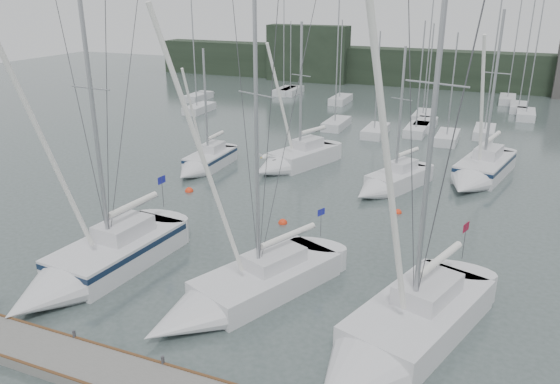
% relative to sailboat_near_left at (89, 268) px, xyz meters
% --- Properties ---
extents(ground, '(160.00, 160.00, 0.00)m').
position_rel_sailboat_near_left_xyz_m(ground, '(8.97, -0.20, -0.65)').
color(ground, '#42514D').
rests_on(ground, ground).
extents(far_treeline, '(90.00, 4.00, 5.00)m').
position_rel_sailboat_near_left_xyz_m(far_treeline, '(8.97, 61.80, 1.85)').
color(far_treeline, black).
rests_on(far_treeline, ground).
extents(far_building_left, '(12.00, 3.00, 8.00)m').
position_rel_sailboat_near_left_xyz_m(far_building_left, '(-11.03, 59.80, 3.35)').
color(far_building_left, black).
rests_on(far_building_left, ground).
extents(mast_forest, '(54.33, 26.15, 14.23)m').
position_rel_sailboat_near_left_xyz_m(mast_forest, '(9.48, 41.67, -0.18)').
color(mast_forest, silver).
rests_on(mast_forest, ground).
extents(sailboat_near_left, '(4.11, 10.38, 14.90)m').
position_rel_sailboat_near_left_xyz_m(sailboat_near_left, '(0.00, 0.00, 0.00)').
color(sailboat_near_left, silver).
rests_on(sailboat_near_left, ground).
extents(sailboat_near_center, '(6.55, 10.12, 15.26)m').
position_rel_sailboat_near_left_xyz_m(sailboat_near_center, '(7.13, 0.50, -0.13)').
color(sailboat_near_center, silver).
rests_on(sailboat_near_center, ground).
extents(sailboat_near_right, '(6.25, 10.73, 16.79)m').
position_rel_sailboat_near_left_xyz_m(sailboat_near_right, '(14.21, -0.20, -0.04)').
color(sailboat_near_right, silver).
rests_on(sailboat_near_right, ground).
extents(sailboat_mid_a, '(2.35, 6.78, 9.61)m').
position_rel_sailboat_near_left_xyz_m(sailboat_mid_a, '(-3.57, 16.52, -0.11)').
color(sailboat_mid_a, silver).
rests_on(sailboat_mid_a, ground).
extents(sailboat_mid_b, '(5.27, 8.33, 11.54)m').
position_rel_sailboat_near_left_xyz_m(sailboat_mid_b, '(2.33, 19.48, -0.06)').
color(sailboat_mid_b, silver).
rests_on(sailboat_mid_b, ground).
extents(sailboat_mid_c, '(4.71, 7.33, 10.19)m').
position_rel_sailboat_near_left_xyz_m(sailboat_mid_c, '(10.23, 17.40, -0.12)').
color(sailboat_mid_c, silver).
rests_on(sailboat_mid_c, ground).
extents(sailboat_mid_d, '(4.71, 9.50, 12.54)m').
position_rel_sailboat_near_left_xyz_m(sailboat_mid_d, '(15.72, 21.86, -0.01)').
color(sailboat_mid_d, silver).
rests_on(sailboat_mid_d, ground).
extents(buoy_a, '(0.53, 0.53, 0.53)m').
position_rel_sailboat_near_left_xyz_m(buoy_a, '(5.80, 9.65, -0.65)').
color(buoy_a, '#F33715').
rests_on(buoy_a, ground).
extents(buoy_b, '(0.46, 0.46, 0.46)m').
position_rel_sailboat_near_left_xyz_m(buoy_b, '(11.69, 13.87, -0.65)').
color(buoy_b, '#F33715').
rests_on(buoy_b, ground).
extents(buoy_c, '(0.57, 0.57, 0.57)m').
position_rel_sailboat_near_left_xyz_m(buoy_c, '(-2.11, 12.16, -0.65)').
color(buoy_c, '#F33715').
rests_on(buoy_c, ground).
extents(seagull, '(1.06, 0.53, 0.21)m').
position_rel_sailboat_near_left_xyz_m(seagull, '(7.93, 2.53, 5.63)').
color(seagull, white).
rests_on(seagull, ground).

